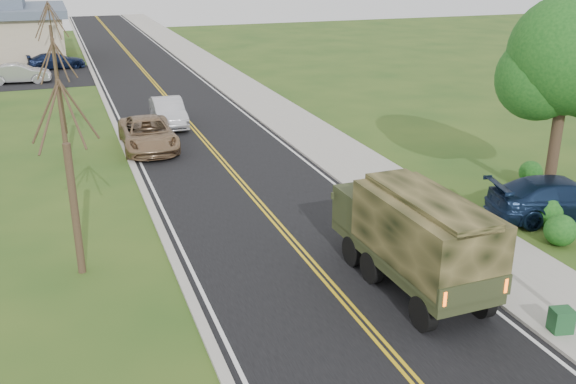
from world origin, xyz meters
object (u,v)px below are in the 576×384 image
suv_champagne (148,134)px  pickup_navy (561,199)px  sedan_silver (168,112)px  military_truck (414,233)px  utility_box_far (561,320)px

suv_champagne → pickup_navy: bearing=-46.7°
sedan_silver → pickup_navy: bearing=-57.5°
military_truck → sedan_silver: bearing=97.3°
suv_champagne → pickup_navy: size_ratio=1.03×
sedan_silver → utility_box_far: (5.81, -25.21, -0.36)m
pickup_navy → utility_box_far: 8.43m
suv_champagne → utility_box_far: 22.20m
military_truck → pickup_navy: 8.49m
utility_box_far → pickup_navy: bearing=59.9°
suv_champagne → pickup_navy: 19.61m
utility_box_far → suv_champagne: bearing=121.3°
suv_champagne → sedan_silver: 4.71m
suv_champagne → utility_box_far: (7.60, -20.86, -0.36)m
suv_champagne → pickup_navy: (13.17, -14.53, 0.01)m
utility_box_far → sedan_silver: bearing=114.3°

